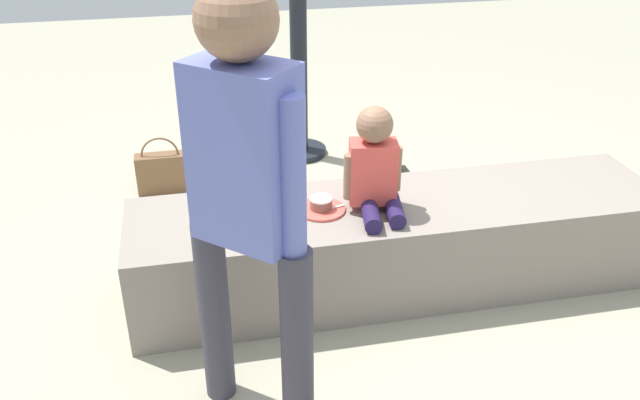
{
  "coord_description": "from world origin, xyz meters",
  "views": [
    {
      "loc": [
        -0.93,
        -2.61,
        1.93
      ],
      "look_at": [
        -0.46,
        -0.36,
        0.7
      ],
      "focal_mm": 37.95,
      "sensor_mm": 36.0,
      "label": 1
    }
  ],
  "objects_px": {
    "adult_standing": "(246,183)",
    "gift_bag": "(280,165)",
    "handbag_black_leather": "(384,190)",
    "handbag_brown_canvas": "(162,172)",
    "child_seated": "(375,167)",
    "water_bottle_near_gift": "(191,212)",
    "cake_plate": "(321,206)",
    "cake_box_white": "(269,214)"
  },
  "relations": [
    {
      "from": "cake_box_white",
      "to": "handbag_black_leather",
      "type": "bearing_deg",
      "value": 0.09
    },
    {
      "from": "gift_bag",
      "to": "cake_plate",
      "type": "bearing_deg",
      "value": -88.75
    },
    {
      "from": "child_seated",
      "to": "handbag_brown_canvas",
      "type": "xyz_separation_m",
      "value": [
        -0.97,
        1.27,
        -0.53
      ]
    },
    {
      "from": "water_bottle_near_gift",
      "to": "handbag_black_leather",
      "type": "height_order",
      "value": "handbag_black_leather"
    },
    {
      "from": "adult_standing",
      "to": "handbag_brown_canvas",
      "type": "distance_m",
      "value": 2.13
    },
    {
      "from": "gift_bag",
      "to": "water_bottle_near_gift",
      "type": "relative_size",
      "value": 1.65
    },
    {
      "from": "handbag_black_leather",
      "to": "handbag_brown_canvas",
      "type": "distance_m",
      "value": 1.36
    },
    {
      "from": "water_bottle_near_gift",
      "to": "handbag_black_leather",
      "type": "xyz_separation_m",
      "value": [
        1.1,
        -0.03,
        0.04
      ]
    },
    {
      "from": "handbag_brown_canvas",
      "to": "child_seated",
      "type": "bearing_deg",
      "value": -52.52
    },
    {
      "from": "child_seated",
      "to": "cake_plate",
      "type": "height_order",
      "value": "child_seated"
    },
    {
      "from": "child_seated",
      "to": "handbag_brown_canvas",
      "type": "distance_m",
      "value": 1.68
    },
    {
      "from": "adult_standing",
      "to": "water_bottle_near_gift",
      "type": "relative_size",
      "value": 7.4
    },
    {
      "from": "child_seated",
      "to": "adult_standing",
      "type": "bearing_deg",
      "value": -133.42
    },
    {
      "from": "gift_bag",
      "to": "handbag_black_leather",
      "type": "height_order",
      "value": "handbag_black_leather"
    },
    {
      "from": "child_seated",
      "to": "adult_standing",
      "type": "distance_m",
      "value": 0.96
    },
    {
      "from": "cake_box_white",
      "to": "handbag_brown_canvas",
      "type": "relative_size",
      "value": 0.86
    },
    {
      "from": "adult_standing",
      "to": "gift_bag",
      "type": "relative_size",
      "value": 4.48
    },
    {
      "from": "adult_standing",
      "to": "water_bottle_near_gift",
      "type": "xyz_separation_m",
      "value": [
        -0.19,
        1.43,
        -0.87
      ]
    },
    {
      "from": "adult_standing",
      "to": "handbag_black_leather",
      "type": "height_order",
      "value": "adult_standing"
    },
    {
      "from": "adult_standing",
      "to": "cake_box_white",
      "type": "relative_size",
      "value": 5.22
    },
    {
      "from": "handbag_black_leather",
      "to": "handbag_brown_canvas",
      "type": "xyz_separation_m",
      "value": [
        -1.26,
        0.52,
        -0.01
      ]
    },
    {
      "from": "cake_plate",
      "to": "water_bottle_near_gift",
      "type": "height_order",
      "value": "cake_plate"
    },
    {
      "from": "gift_bag",
      "to": "adult_standing",
      "type": "bearing_deg",
      "value": -101.43
    },
    {
      "from": "cake_plate",
      "to": "handbag_black_leather",
      "type": "distance_m",
      "value": 0.94
    },
    {
      "from": "cake_plate",
      "to": "handbag_black_leather",
      "type": "xyz_separation_m",
      "value": [
        0.52,
        0.71,
        -0.33
      ]
    },
    {
      "from": "cake_plate",
      "to": "gift_bag",
      "type": "bearing_deg",
      "value": 91.25
    },
    {
      "from": "child_seated",
      "to": "gift_bag",
      "type": "height_order",
      "value": "child_seated"
    },
    {
      "from": "cake_plate",
      "to": "gift_bag",
      "type": "height_order",
      "value": "cake_plate"
    },
    {
      "from": "adult_standing",
      "to": "handbag_black_leather",
      "type": "bearing_deg",
      "value": 57.06
    },
    {
      "from": "handbag_brown_canvas",
      "to": "gift_bag",
      "type": "bearing_deg",
      "value": -9.28
    },
    {
      "from": "cake_plate",
      "to": "cake_box_white",
      "type": "distance_m",
      "value": 0.83
    },
    {
      "from": "child_seated",
      "to": "water_bottle_near_gift",
      "type": "bearing_deg",
      "value": 136.72
    },
    {
      "from": "cake_plate",
      "to": "gift_bag",
      "type": "relative_size",
      "value": 0.63
    },
    {
      "from": "cake_box_white",
      "to": "handbag_black_leather",
      "type": "height_order",
      "value": "handbag_black_leather"
    },
    {
      "from": "adult_standing",
      "to": "cake_plate",
      "type": "bearing_deg",
      "value": 60.71
    },
    {
      "from": "water_bottle_near_gift",
      "to": "handbag_brown_canvas",
      "type": "height_order",
      "value": "handbag_brown_canvas"
    },
    {
      "from": "gift_bag",
      "to": "cake_box_white",
      "type": "bearing_deg",
      "value": -107.26
    },
    {
      "from": "adult_standing",
      "to": "cake_plate",
      "type": "relative_size",
      "value": 7.15
    },
    {
      "from": "gift_bag",
      "to": "handbag_brown_canvas",
      "type": "distance_m",
      "value": 0.72
    },
    {
      "from": "cake_plate",
      "to": "handbag_black_leather",
      "type": "bearing_deg",
      "value": 53.73
    },
    {
      "from": "adult_standing",
      "to": "water_bottle_near_gift",
      "type": "height_order",
      "value": "adult_standing"
    },
    {
      "from": "handbag_black_leather",
      "to": "cake_box_white",
      "type": "bearing_deg",
      "value": -179.91
    }
  ]
}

